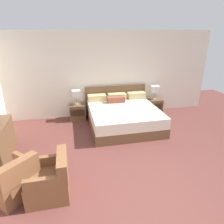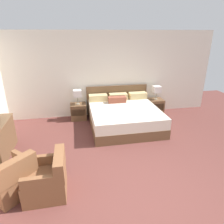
{
  "view_description": "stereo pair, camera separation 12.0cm",
  "coord_description": "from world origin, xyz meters",
  "px_view_note": "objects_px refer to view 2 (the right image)",
  "views": [
    {
      "loc": [
        -1.08,
        -2.43,
        2.61
      ],
      "look_at": [
        -0.09,
        2.14,
        0.75
      ],
      "focal_mm": 32.0,
      "sensor_mm": 36.0,
      "label": 1
    },
    {
      "loc": [
        -0.97,
        -2.45,
        2.61
      ],
      "look_at": [
        -0.09,
        2.14,
        0.75
      ],
      "focal_mm": 32.0,
      "sensor_mm": 36.0,
      "label": 2
    }
  ],
  "objects_px": {
    "table_lamp_left": "(77,94)",
    "nightstand_right": "(155,106)",
    "bed": "(124,116)",
    "armchair_companion": "(48,179)",
    "nightstand_left": "(79,112)",
    "armchair_by_window": "(12,179)",
    "table_lamp_right": "(157,89)"
  },
  "relations": [
    {
      "from": "bed",
      "to": "nightstand_right",
      "type": "relative_size",
      "value": 4.13
    },
    {
      "from": "armchair_by_window",
      "to": "nightstand_right",
      "type": "bearing_deg",
      "value": 38.29
    },
    {
      "from": "table_lamp_right",
      "to": "bed",
      "type": "bearing_deg",
      "value": -150.33
    },
    {
      "from": "nightstand_right",
      "to": "armchair_companion",
      "type": "xyz_separation_m",
      "value": [
        -3.25,
        -3.17,
        0.03
      ]
    },
    {
      "from": "nightstand_left",
      "to": "table_lamp_left",
      "type": "xyz_separation_m",
      "value": [
        0.0,
        0.0,
        0.6
      ]
    },
    {
      "from": "nightstand_right",
      "to": "table_lamp_right",
      "type": "bearing_deg",
      "value": 90.0
    },
    {
      "from": "nightstand_left",
      "to": "armchair_by_window",
      "type": "bearing_deg",
      "value": -112.11
    },
    {
      "from": "nightstand_left",
      "to": "table_lamp_left",
      "type": "distance_m",
      "value": 0.6
    },
    {
      "from": "table_lamp_right",
      "to": "armchair_companion",
      "type": "distance_m",
      "value": 4.58
    },
    {
      "from": "nightstand_left",
      "to": "table_lamp_right",
      "type": "distance_m",
      "value": 2.69
    },
    {
      "from": "table_lamp_left",
      "to": "armchair_by_window",
      "type": "xyz_separation_m",
      "value": [
        -1.24,
        -3.05,
        -0.57
      ]
    },
    {
      "from": "bed",
      "to": "nightstand_right",
      "type": "height_order",
      "value": "bed"
    },
    {
      "from": "armchair_by_window",
      "to": "armchair_companion",
      "type": "xyz_separation_m",
      "value": [
        0.61,
        -0.13,
        0.0
      ]
    },
    {
      "from": "nightstand_left",
      "to": "table_lamp_right",
      "type": "height_order",
      "value": "table_lamp_right"
    },
    {
      "from": "bed",
      "to": "table_lamp_left",
      "type": "relative_size",
      "value": 4.56
    },
    {
      "from": "table_lamp_right",
      "to": "table_lamp_left",
      "type": "bearing_deg",
      "value": 180.0
    },
    {
      "from": "bed",
      "to": "table_lamp_right",
      "type": "xyz_separation_m",
      "value": [
        1.31,
        0.75,
        0.54
      ]
    },
    {
      "from": "armchair_by_window",
      "to": "table_lamp_left",
      "type": "bearing_deg",
      "value": 67.9
    },
    {
      "from": "table_lamp_right",
      "to": "armchair_companion",
      "type": "xyz_separation_m",
      "value": [
        -3.25,
        -3.17,
        -0.57
      ]
    },
    {
      "from": "nightstand_left",
      "to": "armchair_by_window",
      "type": "relative_size",
      "value": 0.52
    },
    {
      "from": "bed",
      "to": "table_lamp_left",
      "type": "bearing_deg",
      "value": 150.3
    },
    {
      "from": "bed",
      "to": "armchair_by_window",
      "type": "xyz_separation_m",
      "value": [
        -2.55,
        -2.3,
        -0.03
      ]
    },
    {
      "from": "table_lamp_left",
      "to": "armchair_companion",
      "type": "bearing_deg",
      "value": -101.19
    },
    {
      "from": "armchair_companion",
      "to": "nightstand_right",
      "type": "bearing_deg",
      "value": 44.31
    },
    {
      "from": "table_lamp_right",
      "to": "armchair_by_window",
      "type": "distance_m",
      "value": 4.95
    },
    {
      "from": "nightstand_left",
      "to": "table_lamp_right",
      "type": "bearing_deg",
      "value": 0.03
    },
    {
      "from": "table_lamp_left",
      "to": "nightstand_left",
      "type": "bearing_deg",
      "value": -90.0
    },
    {
      "from": "bed",
      "to": "table_lamp_left",
      "type": "xyz_separation_m",
      "value": [
        -1.31,
        0.75,
        0.54
      ]
    },
    {
      "from": "table_lamp_left",
      "to": "armchair_companion",
      "type": "relative_size",
      "value": 0.6
    },
    {
      "from": "bed",
      "to": "armchair_companion",
      "type": "height_order",
      "value": "bed"
    },
    {
      "from": "table_lamp_left",
      "to": "nightstand_right",
      "type": "bearing_deg",
      "value": -0.03
    },
    {
      "from": "nightstand_right",
      "to": "armchair_by_window",
      "type": "bearing_deg",
      "value": -141.71
    }
  ]
}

